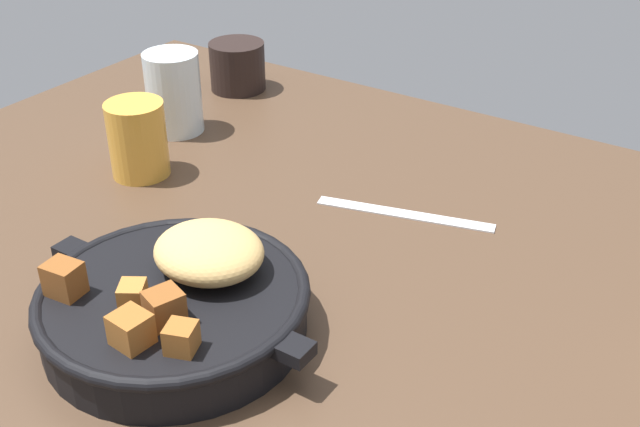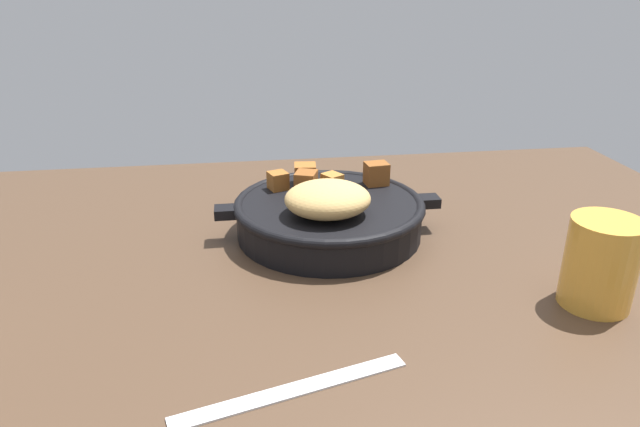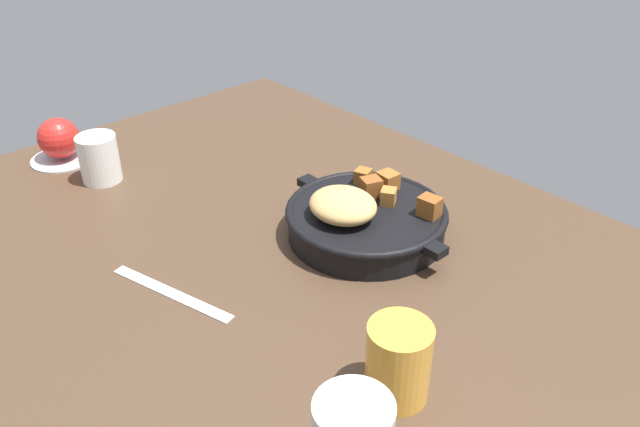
{
  "view_description": "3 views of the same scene",
  "coord_description": "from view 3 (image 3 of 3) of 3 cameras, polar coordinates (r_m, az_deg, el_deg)",
  "views": [
    {
      "loc": [
        34.76,
        -50.78,
        43.42
      ],
      "look_at": [
        1.47,
        -0.36,
        7.25
      ],
      "focal_mm": 44.26,
      "sensor_mm": 36.0,
      "label": 1
    },
    {
      "loc": [
        5.36,
        49.71,
        30.05
      ],
      "look_at": [
        -2.0,
        -2.41,
        7.55
      ],
      "focal_mm": 32.11,
      "sensor_mm": 36.0,
      "label": 2
    },
    {
      "loc": [
        -57.53,
        43.91,
        51.14
      ],
      "look_at": [
        -4.65,
        -4.47,
        7.31
      ],
      "focal_mm": 36.13,
      "sensor_mm": 36.0,
      "label": 3
    }
  ],
  "objects": [
    {
      "name": "butter_knife",
      "position": [
        0.84,
        -13.04,
        -6.84
      ],
      "size": [
        18.96,
        6.55,
        0.36
      ],
      "primitive_type": "cube",
      "rotation": [
        0.0,
        0.0,
        0.26
      ],
      "color": "silver",
      "rests_on": "ground_plane"
    },
    {
      "name": "ground_plane",
      "position": [
        0.89,
        -4.15,
        -4.52
      ],
      "size": [
        115.16,
        88.1,
        2.4
      ],
      "primitive_type": "cube",
      "color": "#473323"
    },
    {
      "name": "red_apple",
      "position": [
        1.21,
        -22.14,
        6.21
      ],
      "size": [
        7.08,
        7.08,
        7.08
      ],
      "primitive_type": "sphere",
      "color": "red",
      "rests_on": "saucer_plate"
    },
    {
      "name": "white_creamer_pitcher",
      "position": [
        1.12,
        -18.98,
        4.63
      ],
      "size": [
        6.42,
        6.42,
        7.89
      ],
      "primitive_type": "cylinder",
      "color": "white",
      "rests_on": "ground_plane"
    },
    {
      "name": "cast_iron_skillet",
      "position": [
        0.91,
        3.96,
        -0.37
      ],
      "size": [
        27.4,
        23.09,
        8.15
      ],
      "color": "black",
      "rests_on": "ground_plane"
    },
    {
      "name": "saucer_plate",
      "position": [
        1.23,
        -21.79,
        4.6
      ],
      "size": [
        11.03,
        11.03,
        0.6
      ],
      "primitive_type": "cylinder",
      "color": "#B7BABF",
      "rests_on": "ground_plane"
    },
    {
      "name": "juice_glass_amber",
      "position": [
        0.67,
        6.94,
        -12.91
      ],
      "size": [
        6.72,
        6.72,
        8.83
      ],
      "primitive_type": "cylinder",
      "color": "gold",
      "rests_on": "ground_plane"
    }
  ]
}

